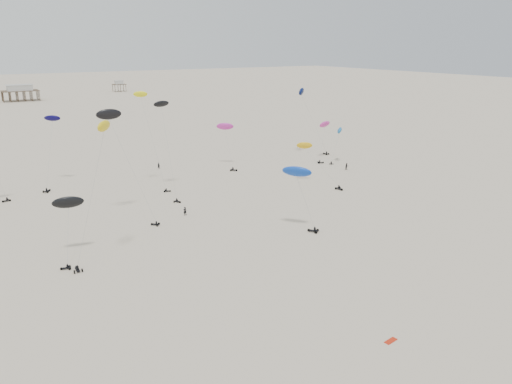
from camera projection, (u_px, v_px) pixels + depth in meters
ground_plane at (103, 137)px, 188.79m from camera, size 900.00×900.00×0.00m
pavilion_main at (20, 94)px, 305.40m from camera, size 21.00×13.00×9.80m
pavilion_small at (119, 87)px, 364.99m from camera, size 9.00×7.00×8.00m
rig_0 at (316, 160)px, 124.76m from camera, size 5.20×14.12×13.99m
rig_1 at (96, 170)px, 78.15m from camera, size 9.46×6.66×22.75m
rig_3 at (164, 123)px, 117.16m from camera, size 5.77×16.23×23.71m
rig_4 at (51, 139)px, 123.14m from camera, size 8.05×12.77×18.20m
rig_5 at (227, 135)px, 143.35m from camera, size 6.01×12.48×13.47m
rig_6 at (148, 121)px, 120.85m from camera, size 4.17×13.06×23.88m
rig_7 at (299, 180)px, 93.96m from camera, size 5.69×8.72×12.47m
rig_8 at (68, 209)px, 82.96m from camera, size 6.22×9.46×11.06m
rig_11 at (324, 130)px, 153.23m from camera, size 10.88×10.07×13.09m
rig_12 at (305, 101)px, 156.89m from camera, size 9.00×10.45×21.21m
rig_13 at (338, 136)px, 147.38m from camera, size 7.21×5.04×10.54m
rig_14 at (115, 128)px, 99.47m from camera, size 7.68×14.35×23.14m
spectator_0 at (185, 215)px, 103.40m from camera, size 0.85×0.65×2.14m
spectator_1 at (347, 170)px, 140.34m from camera, size 1.25×0.90×2.31m
spectator_3 at (159, 169)px, 141.54m from camera, size 0.79×0.56×2.11m
grounded_kite_b at (391, 341)px, 59.77m from camera, size 1.88×0.96×0.07m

